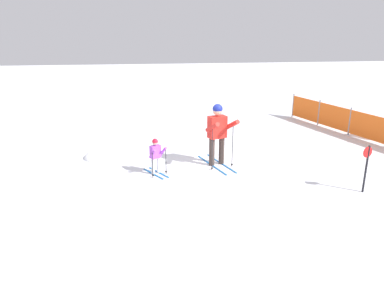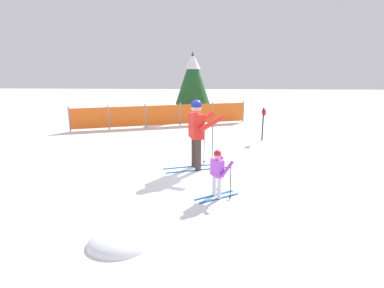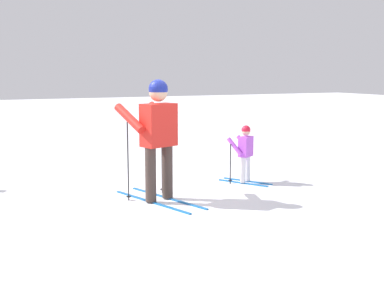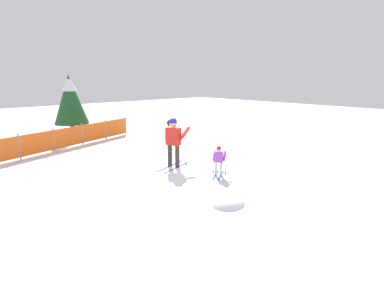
% 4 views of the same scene
% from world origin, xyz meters
% --- Properties ---
extents(ground_plane, '(60.00, 60.00, 0.00)m').
position_xyz_m(ground_plane, '(0.00, 0.00, 0.00)').
color(ground_plane, white).
extents(skier_adult, '(1.78, 1.03, 1.86)m').
position_xyz_m(skier_adult, '(-0.14, 0.13, 1.12)').
color(skier_adult, '#1966B2').
rests_on(skier_adult, ground_plane).
extents(skier_child, '(0.94, 0.71, 1.04)m').
position_xyz_m(skier_child, '(0.34, -1.71, 0.60)').
color(skier_child, '#1966B2').
rests_on(skier_child, ground_plane).
extents(safety_fence, '(7.67, 2.66, 1.07)m').
position_xyz_m(safety_fence, '(-1.91, 5.95, 0.53)').
color(safety_fence, gray).
rests_on(safety_fence, ground_plane).
extents(trail_marker, '(0.10, 0.27, 1.23)m').
position_xyz_m(trail_marker, '(2.17, 3.43, 0.77)').
color(trail_marker, black).
rests_on(trail_marker, ground_plane).
extents(snow_mound, '(0.97, 0.83, 0.39)m').
position_xyz_m(snow_mound, '(-1.25, -3.53, 0.00)').
color(snow_mound, white).
rests_on(snow_mound, ground_plane).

